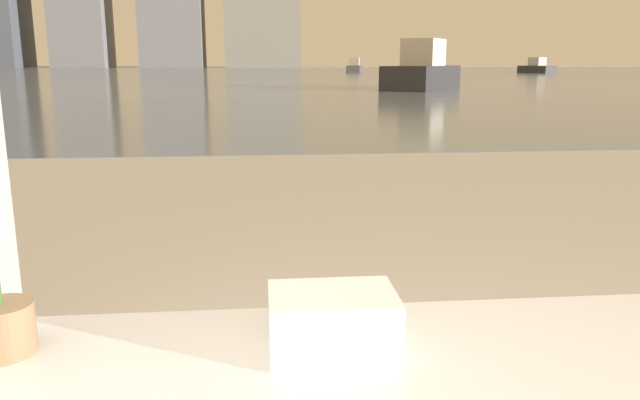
{
  "coord_description": "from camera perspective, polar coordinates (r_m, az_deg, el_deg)",
  "views": [
    {
      "loc": [
        -0.25,
        -0.33,
        1.09
      ],
      "look_at": [
        -0.01,
        2.12,
        0.54
      ],
      "focal_mm": 35.0,
      "sensor_mm": 36.0,
      "label": 1
    }
  ],
  "objects": [
    {
      "name": "potted_orchid",
      "position": [
        1.38,
        -27.24,
        -8.01
      ],
      "size": [
        0.12,
        0.12,
        0.4
      ],
      "color": "#8C6B4C",
      "rests_on": "bathtub"
    },
    {
      "name": "towel_stack",
      "position": [
        1.27,
        1.16,
        -11.02
      ],
      "size": [
        0.25,
        0.18,
        0.12
      ],
      "color": "white",
      "rests_on": "bathtub"
    },
    {
      "name": "harbor_water",
      "position": [
        62.34,
        -5.49,
        11.51
      ],
      "size": [
        180.0,
        110.0,
        0.01
      ],
      "color": "slate",
      "rests_on": "ground_plane"
    },
    {
      "name": "harbor_boat_1",
      "position": [
        64.55,
        3.17,
        12.04
      ],
      "size": [
        2.19,
        4.08,
        1.45
      ],
      "color": "#4C4C51",
      "rests_on": "harbor_water"
    },
    {
      "name": "harbor_boat_2",
      "position": [
        25.65,
        9.38,
        11.52
      ],
      "size": [
        4.23,
        5.37,
        1.95
      ],
      "color": "#2D2D33",
      "rests_on": "harbor_water"
    },
    {
      "name": "harbor_boat_3",
      "position": [
        63.55,
        19.2,
        11.37
      ],
      "size": [
        2.42,
        4.1,
        1.45
      ],
      "color": "#2D2D33",
      "rests_on": "harbor_water"
    }
  ]
}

